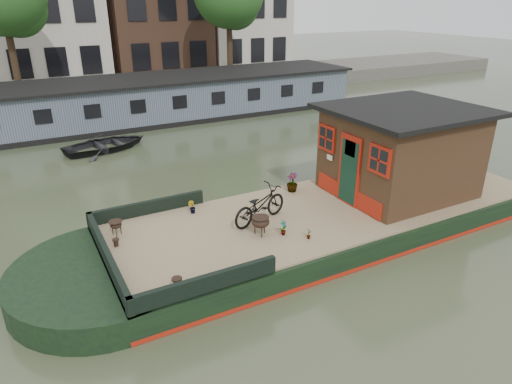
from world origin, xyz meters
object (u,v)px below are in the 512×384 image
potted_plant_a (283,228)px  brazier_front (260,226)px  brazier_rear (116,228)px  dinghy (106,141)px  bicycle (260,205)px  cabin (400,150)px

potted_plant_a → brazier_front: bearing=149.4°
brazier_front → brazier_rear: size_ratio=1.27×
brazier_rear → dinghy: 9.03m
bicycle → brazier_front: size_ratio=3.66×
brazier_rear → cabin: bearing=-8.5°
cabin → brazier_front: bearing=-174.6°
cabin → bicycle: cabin is taller
potted_plant_a → dinghy: bearing=100.1°
bicycle → brazier_rear: (-3.29, 0.97, -0.26)m
cabin → bicycle: 4.44m
bicycle → brazier_rear: 3.44m
potted_plant_a → brazier_rear: potted_plant_a is taller
brazier_front → dinghy: bearing=97.9°
bicycle → dinghy: bearing=-6.8°
cabin → potted_plant_a: cabin is taller
potted_plant_a → brazier_rear: bearing=151.6°
bicycle → potted_plant_a: size_ratio=4.42×
brazier_front → brazier_rear: bearing=151.9°
cabin → potted_plant_a: bearing=-170.4°
dinghy → potted_plant_a: bearing=178.7°
brazier_front → potted_plant_a: bearing=-30.6°
bicycle → dinghy: size_ratio=0.50×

